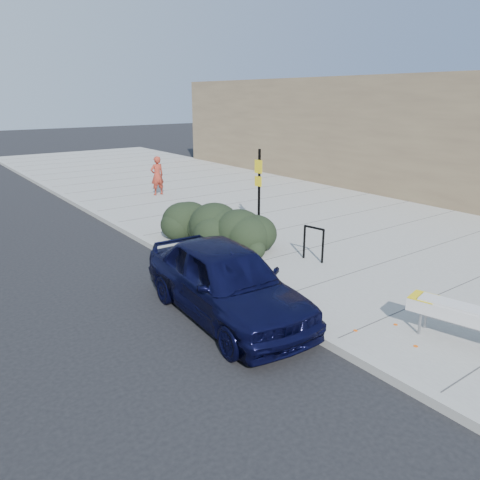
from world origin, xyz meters
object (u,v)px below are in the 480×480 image
Objects in this scene: bike_rack at (314,240)px; pedestrian at (157,176)px; sedan_navy at (226,281)px; bench at (476,318)px; sign_post at (259,184)px.

bike_rack is 0.55× the size of pedestrian.
sedan_navy is (-3.53, -1.05, 0.07)m from bike_rack.
bike_rack is at bearing 84.88° from pedestrian.
sedan_navy is (-2.59, 3.76, 0.08)m from bench.
bike_rack is 3.68m from sedan_navy.
pedestrian is (-0.12, 6.87, -0.63)m from sign_post.
pedestrian is at bearing 70.07° from bench.
pedestrian reaches higher than bench.
pedestrian is at bearing 73.53° from sedan_navy.
sign_post reaches higher than sedan_navy.
bench is 8.28m from sign_post.
pedestrian is (1.57, 14.92, 0.30)m from bench.
sign_post reaches higher than pedestrian.
sign_post reaches higher than bench.
pedestrian is at bearing 74.99° from bike_rack.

